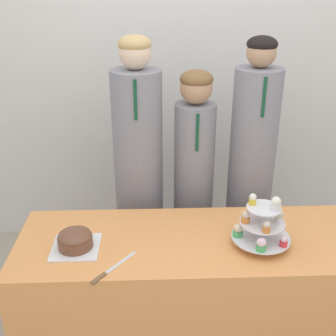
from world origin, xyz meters
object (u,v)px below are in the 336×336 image
object	(u,v)px
round_cake	(75,240)
student_2	(250,178)
cupcake_stand	(262,224)
student_1	(193,188)
cake_knife	(107,272)
student_0	(139,180)

from	to	relation	value
round_cake	student_2	size ratio (longest dim) A/B	0.14
round_cake	cupcake_stand	xyz separation A→B (m)	(0.90, 0.00, 0.07)
cupcake_stand	round_cake	bearing A→B (deg)	-179.91
student_1	student_2	xyz separation A→B (m)	(0.35, 0.00, 0.06)
cake_knife	cupcake_stand	size ratio (longest dim) A/B	0.81
cake_knife	cupcake_stand	distance (m)	0.76
cupcake_stand	student_0	world-z (taller)	student_0
cake_knife	student_0	size ratio (longest dim) A/B	0.14
cupcake_stand	student_1	bearing A→B (deg)	113.48
student_0	student_1	size ratio (longest dim) A/B	1.13
round_cake	cake_knife	distance (m)	0.26
round_cake	cupcake_stand	world-z (taller)	cupcake_stand
student_1	student_2	distance (m)	0.36
cake_knife	student_2	xyz separation A→B (m)	(0.81, 0.81, 0.06)
student_1	student_2	bearing A→B (deg)	0.00
student_2	student_0	bearing A→B (deg)	180.00
round_cake	student_2	bearing A→B (deg)	32.37
cupcake_stand	cake_knife	bearing A→B (deg)	-165.13
cupcake_stand	student_0	xyz separation A→B (m)	(-0.61, 0.62, -0.05)
student_0	round_cake	bearing A→B (deg)	-115.07
round_cake	cake_knife	world-z (taller)	round_cake
cake_knife	student_0	world-z (taller)	student_0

